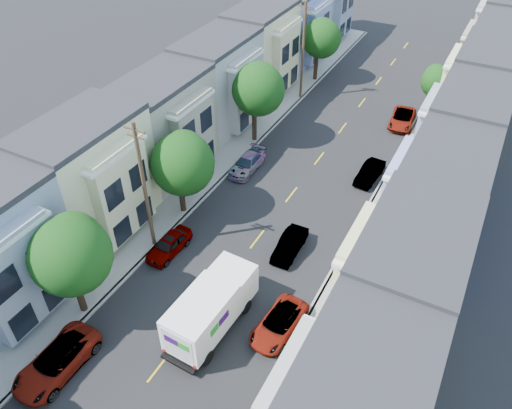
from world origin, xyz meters
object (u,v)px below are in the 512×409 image
Objects in this scene: utility_pole_near at (145,188)px; lead_sedan at (290,245)px; tree_b at (70,256)px; parked_left_c at (169,245)px; tree_d at (257,90)px; parked_left_b at (57,362)px; parked_right_b at (279,324)px; utility_pole_far at (303,52)px; parked_right_c at (370,173)px; tree_far_r at (435,82)px; parked_right_d at (402,119)px; tree_e at (321,39)px; fedex_truck at (211,308)px; parked_left_d at (247,163)px; tree_c at (181,164)px.

lead_sedan is at bearing 23.74° from utility_pole_near.
lead_sedan is at bearing 50.44° from tree_b.
lead_sedan is 0.94× the size of parked_left_c.
lead_sedan is at bearing -53.51° from tree_d.
tree_d is (-0.00, 22.88, 0.28)m from tree_b.
parked_left_b is 12.77m from parked_right_b.
utility_pole_near is 26.00m from utility_pole_far.
parked_left_c is 18.01m from parked_right_c.
parked_left_c is at bearing -85.01° from tree_d.
tree_far_r is at bearing 73.15° from parked_left_b.
parked_right_c is at bearing 59.92° from parked_left_c.
tree_d is 15.32m from parked_right_d.
tree_e is at bearing 106.64° from lead_sedan.
utility_pole_near reaches higher than fedex_truck.
tree_d is at bearing 106.64° from parked_left_d.
tree_b is at bearing -153.51° from parked_right_b.
tree_far_r is 1.19× the size of parked_right_d.
parked_left_d is 0.97× the size of parked_right_b.
parked_left_c is (1.40, -0.05, -4.48)m from utility_pole_near.
tree_b is 1.10× the size of fedex_truck.
utility_pole_far is (0.00, 32.88, 0.16)m from tree_b.
parked_right_c is at bearing 19.68° from parked_left_d.
parked_left_c is (1.40, -30.89, -4.21)m from tree_e.
fedex_truck reaches higher than parked_left_c.
utility_pole_far reaches higher than parked_right_c.
fedex_truck is (-5.67, -31.70, -2.32)m from tree_far_r.
tree_d is 1.62× the size of parked_right_d.
tree_b is 34.43m from parked_right_d.
tree_c is at bearing 134.64° from fedex_truck.
utility_pole_far is 2.56× the size of lead_sedan.
tree_b is 0.74× the size of utility_pole_near.
parked_right_c is (11.20, 10.89, -3.91)m from tree_c.
tree_far_r is (13.20, 11.53, -1.17)m from tree_d.
tree_c is at bearing 111.24° from parked_left_c.
tree_c reaches higher than parked_right_b.
tree_d is at bearing -90.01° from utility_pole_far.
tree_d is at bearing 126.47° from parked_right_b.
parked_right_c is (11.20, -10.94, -4.50)m from utility_pole_far.
utility_pole_near is (0.00, -16.00, -0.12)m from tree_d.
tree_e is (-0.00, 26.66, 0.32)m from tree_c.
utility_pole_near is 10.74m from lead_sedan.
utility_pole_far reaches higher than parked_left_d.
lead_sedan is 8.52m from parked_left_c.
utility_pole_far is 2.24× the size of parked_right_b.
utility_pole_near is 28.10m from parked_right_d.
utility_pole_near is at bearing -157.99° from lead_sedan.
parked_left_c is (-6.12, 4.12, -1.11)m from fedex_truck.
parked_right_c is (11.20, 15.06, -4.50)m from utility_pole_near.
parked_right_c is (-1.99, -12.47, -3.45)m from tree_far_r.
tree_far_r is at bearing -14.05° from tree_e.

